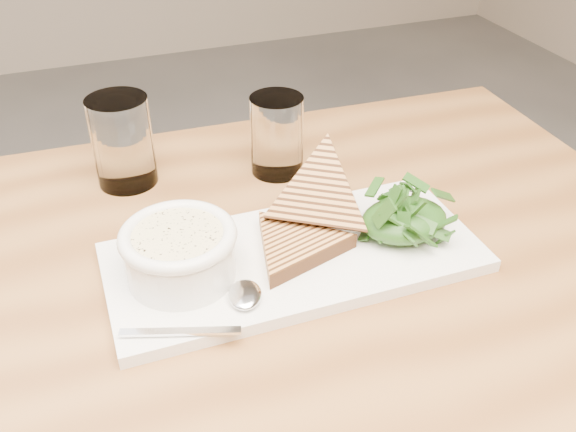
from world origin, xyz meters
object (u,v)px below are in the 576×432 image
object	(u,v)px
platter	(294,257)
glass_near	(122,142)
table_top	(203,313)
soup_bowl	(180,259)
glass_far	(277,135)

from	to	relation	value
platter	glass_near	distance (m)	0.28
glass_near	table_top	bearing A→B (deg)	-82.55
table_top	glass_near	size ratio (longest dim) A/B	9.73
platter	glass_near	xyz separation A→B (m)	(-0.15, 0.24, 0.05)
platter	soup_bowl	world-z (taller)	soup_bowl
platter	glass_far	xyz separation A→B (m)	(0.05, 0.20, 0.05)
table_top	glass_far	size ratio (longest dim) A/B	10.75
platter	glass_far	bearing A→B (deg)	75.78
glass_far	platter	bearing A→B (deg)	-104.22
platter	soup_bowl	xyz separation A→B (m)	(-0.12, 0.00, 0.03)
platter	glass_far	distance (m)	0.21
soup_bowl	glass_near	world-z (taller)	glass_near
soup_bowl	glass_far	bearing A→B (deg)	47.87
platter	soup_bowl	size ratio (longest dim) A/B	3.62
table_top	glass_far	distance (m)	0.28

